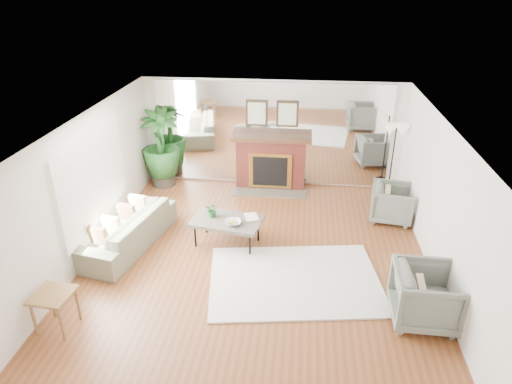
# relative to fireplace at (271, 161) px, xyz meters

# --- Properties ---
(ground) EXTENTS (7.00, 7.00, 0.00)m
(ground) POSITION_rel_fireplace_xyz_m (0.00, -3.26, -0.66)
(ground) COLOR brown
(ground) RESTS_ON ground
(wall_left) EXTENTS (0.02, 7.00, 2.50)m
(wall_left) POSITION_rel_fireplace_xyz_m (-2.99, -3.26, 0.59)
(wall_left) COLOR silver
(wall_left) RESTS_ON ground
(wall_right) EXTENTS (0.02, 7.00, 2.50)m
(wall_right) POSITION_rel_fireplace_xyz_m (2.99, -3.26, 0.59)
(wall_right) COLOR silver
(wall_right) RESTS_ON ground
(wall_back) EXTENTS (6.00, 0.02, 2.50)m
(wall_back) POSITION_rel_fireplace_xyz_m (0.00, 0.23, 0.59)
(wall_back) COLOR silver
(wall_back) RESTS_ON ground
(mirror_panel) EXTENTS (5.40, 0.04, 2.40)m
(mirror_panel) POSITION_rel_fireplace_xyz_m (0.00, 0.21, 0.59)
(mirror_panel) COLOR silver
(mirror_panel) RESTS_ON wall_back
(window_panel) EXTENTS (0.04, 2.40, 1.50)m
(window_panel) POSITION_rel_fireplace_xyz_m (-2.96, -2.86, 0.69)
(window_panel) COLOR #B2E09E
(window_panel) RESTS_ON wall_left
(fireplace) EXTENTS (1.85, 0.83, 2.05)m
(fireplace) POSITION_rel_fireplace_xyz_m (0.00, 0.00, 0.00)
(fireplace) COLOR maroon
(fireplace) RESTS_ON ground
(area_rug) EXTENTS (3.06, 2.39, 0.03)m
(area_rug) POSITION_rel_fireplace_xyz_m (0.69, -3.66, -0.64)
(area_rug) COLOR silver
(area_rug) RESTS_ON ground
(coffee_table) EXTENTS (1.39, 0.96, 0.51)m
(coffee_table) POSITION_rel_fireplace_xyz_m (-0.61, -2.64, -0.19)
(coffee_table) COLOR #564E44
(coffee_table) RESTS_ON ground
(sofa) EXTENTS (1.33, 2.41, 0.66)m
(sofa) POSITION_rel_fireplace_xyz_m (-2.45, -2.89, -0.33)
(sofa) COLOR gray
(sofa) RESTS_ON ground
(armchair_back) EXTENTS (0.95, 0.93, 0.76)m
(armchair_back) POSITION_rel_fireplace_xyz_m (2.60, -1.35, -0.28)
(armchair_back) COLOR slate
(armchair_back) RESTS_ON ground
(armchair_front) EXTENTS (0.96, 0.94, 0.86)m
(armchair_front) POSITION_rel_fireplace_xyz_m (2.60, -4.40, -0.23)
(armchair_front) COLOR slate
(armchair_front) RESTS_ON ground
(side_table) EXTENTS (0.57, 0.57, 0.60)m
(side_table) POSITION_rel_fireplace_xyz_m (-2.65, -5.14, -0.16)
(side_table) COLOR brown
(side_table) RESTS_ON ground
(potted_ficus) EXTENTS (1.13, 1.13, 1.87)m
(potted_ficus) POSITION_rel_fireplace_xyz_m (-2.57, -0.16, 0.34)
(potted_ficus) COLOR black
(potted_ficus) RESTS_ON ground
(floor_lamp) EXTENTS (0.56, 0.31, 1.72)m
(floor_lamp) POSITION_rel_fireplace_xyz_m (2.70, -0.28, 0.81)
(floor_lamp) COLOR black
(floor_lamp) RESTS_ON ground
(tabletop_plant) EXTENTS (0.30, 0.27, 0.28)m
(tabletop_plant) POSITION_rel_fireplace_xyz_m (-0.89, -2.54, -0.01)
(tabletop_plant) COLOR #266023
(tabletop_plant) RESTS_ON coffee_table
(fruit_bowl) EXTENTS (0.34, 0.34, 0.07)m
(fruit_bowl) POSITION_rel_fireplace_xyz_m (-0.47, -2.79, -0.11)
(fruit_bowl) COLOR brown
(fruit_bowl) RESTS_ON coffee_table
(book) EXTENTS (0.32, 0.37, 0.02)m
(book) POSITION_rel_fireplace_xyz_m (-0.27, -2.54, -0.14)
(book) COLOR brown
(book) RESTS_ON coffee_table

